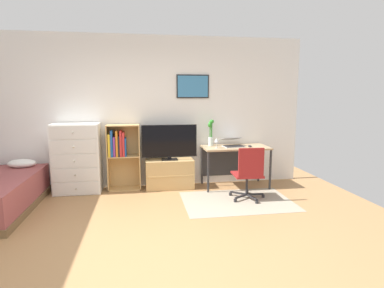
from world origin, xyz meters
TOP-DOWN VIEW (x-y plane):
  - ground_plane at (0.00, 0.00)m, footprint 7.20×7.20m
  - wall_back_with_posters at (0.01, 2.43)m, footprint 6.12×0.09m
  - area_rug at (1.54, 1.26)m, footprint 1.70×1.20m
  - dresser at (-1.01, 2.15)m, footprint 0.77×0.46m
  - bookshelf at (-0.29, 2.22)m, footprint 0.56×0.30m
  - tv_stand at (0.56, 2.17)m, footprint 0.85×0.41m
  - television at (0.56, 2.15)m, footprint 0.97×0.16m
  - desk at (1.74, 2.14)m, footprint 1.18×0.61m
  - office_chair at (1.73, 1.29)m, footprint 0.56×0.58m
  - laptop at (1.69, 2.12)m, footprint 0.41×0.44m
  - computer_mouse at (1.98, 1.98)m, footprint 0.06×0.10m
  - bamboo_vase at (1.32, 2.24)m, footprint 0.11×0.11m
  - wine_glass at (1.36, 1.96)m, footprint 0.07×0.07m

SIDE VIEW (x-z plane):
  - ground_plane at x=0.00m, z-range 0.00..0.00m
  - area_rug at x=1.54m, z-range 0.00..0.01m
  - tv_stand at x=0.56m, z-range 0.00..0.52m
  - office_chair at x=1.73m, z-range 0.03..0.89m
  - dresser at x=-1.01m, z-range 0.00..1.18m
  - desk at x=1.74m, z-range 0.24..0.98m
  - bookshelf at x=-0.29m, z-range 0.11..1.26m
  - computer_mouse at x=1.98m, z-range 0.74..0.77m
  - laptop at x=1.69m, z-range 0.72..0.88m
  - television at x=0.56m, z-range 0.52..1.15m
  - wine_glass at x=1.36m, z-range 0.78..0.96m
  - bamboo_vase at x=1.32m, z-range 0.77..1.25m
  - wall_back_with_posters at x=0.01m, z-range 0.00..2.70m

